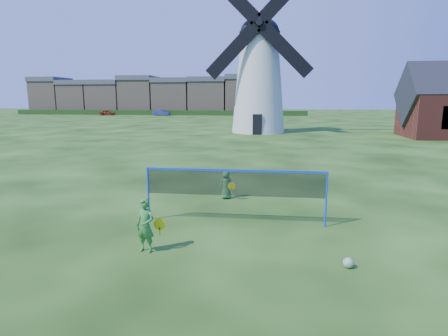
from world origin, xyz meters
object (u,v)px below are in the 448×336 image
player_girl (146,226)px  play_ball (348,263)px  windmill (259,76)px  car_right (161,113)px  car_left (107,113)px  player_boy (226,185)px  badminton_net (235,184)px

player_girl → play_ball: bearing=10.7°
windmill → car_right: 41.28m
car_left → windmill: bearing=-160.4°
player_girl → play_ball: size_ratio=5.71×
player_girl → play_ball: 4.49m
windmill → car_right: windmill is taller
windmill → player_boy: (-0.31, -25.99, -5.17)m
badminton_net → car_right: 67.26m
badminton_net → car_left: bearing=116.9°
windmill → badminton_net: 28.91m
play_ball → car_left: 74.27m
badminton_net → play_ball: badminton_net is taller
windmill → play_ball: windmill is taller
windmill → badminton_net: (0.24, -28.55, -4.53)m
player_boy → play_ball: size_ratio=4.52×
windmill → car_left: (-31.83, 34.59, -5.12)m
player_boy → car_right: (-20.38, 61.35, 0.08)m
player_girl → car_left: size_ratio=0.39×
car_left → car_right: 11.17m
car_right → play_ball: bearing=-160.5°
windmill → player_girl: (-1.60, -30.78, -5.04)m
windmill → player_girl: windmill is taller
player_girl → play_ball: (4.45, -0.30, -0.52)m
play_ball → player_girl: bearing=176.1°
badminton_net → car_right: size_ratio=1.43×
play_ball → car_right: bearing=109.5°
badminton_net → player_girl: 2.93m
play_ball → car_left: bearing=117.8°
windmill → car_left: windmill is taller
badminton_net → player_girl: (-1.84, -2.23, -0.51)m
windmill → car_right: size_ratio=4.41×
car_right → badminton_net: bearing=-161.9°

